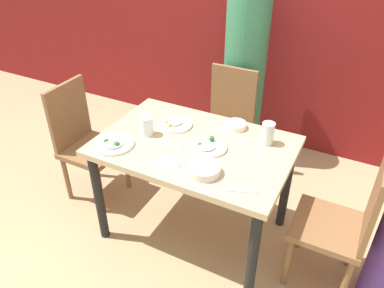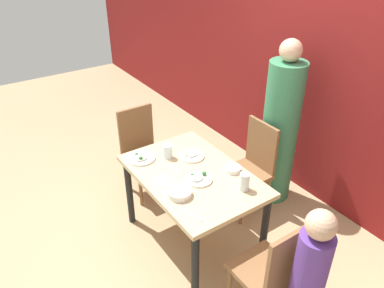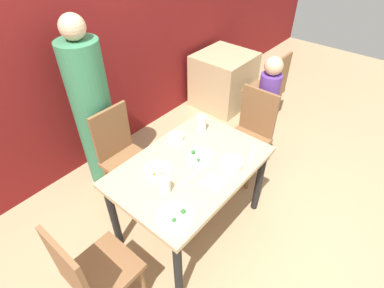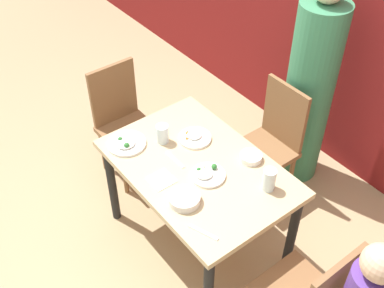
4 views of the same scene
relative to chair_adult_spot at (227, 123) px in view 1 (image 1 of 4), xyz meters
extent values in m
plane|color=tan|center=(0.08, -0.75, -0.49)|extent=(10.00, 10.00, 0.00)
cube|color=tan|center=(0.08, -0.75, 0.23)|extent=(1.19, 0.80, 0.04)
cylinder|color=black|center=(-0.45, -1.09, -0.14)|extent=(0.06, 0.06, 0.70)
cylinder|color=black|center=(0.62, -1.09, -0.14)|extent=(0.06, 0.06, 0.70)
cylinder|color=black|center=(-0.45, -0.40, -0.14)|extent=(0.06, 0.06, 0.70)
cylinder|color=black|center=(0.62, -0.40, -0.14)|extent=(0.06, 0.06, 0.70)
cube|color=brown|center=(0.00, -0.07, -0.07)|extent=(0.40, 0.40, 0.04)
cube|color=brown|center=(0.00, 0.11, 0.19)|extent=(0.38, 0.03, 0.49)
cylinder|color=brown|center=(-0.16, -0.24, -0.29)|extent=(0.04, 0.04, 0.39)
cylinder|color=brown|center=(0.17, -0.24, -0.29)|extent=(0.04, 0.04, 0.39)
cylinder|color=brown|center=(-0.16, 0.09, -0.29)|extent=(0.04, 0.04, 0.39)
cylinder|color=brown|center=(0.17, 0.09, -0.29)|extent=(0.04, 0.04, 0.39)
cube|color=brown|center=(0.95, -0.73, -0.07)|extent=(0.40, 0.40, 0.04)
cube|color=brown|center=(1.14, -0.73, 0.19)|extent=(0.03, 0.38, 0.49)
cylinder|color=brown|center=(0.79, -0.56, -0.29)|extent=(0.04, 0.04, 0.39)
cylinder|color=brown|center=(0.79, -0.89, -0.29)|extent=(0.04, 0.04, 0.39)
cylinder|color=brown|center=(1.12, -0.56, -0.29)|extent=(0.04, 0.04, 0.39)
cylinder|color=brown|center=(1.12, -0.89, -0.29)|extent=(0.04, 0.04, 0.39)
cube|color=brown|center=(-0.78, -0.73, -0.07)|extent=(0.40, 0.40, 0.04)
cube|color=brown|center=(-0.97, -0.73, 0.19)|extent=(0.03, 0.38, 0.49)
cylinder|color=brown|center=(-0.62, -0.90, -0.29)|extent=(0.04, 0.04, 0.39)
cylinder|color=brown|center=(-0.62, -0.57, -0.29)|extent=(0.04, 0.04, 0.39)
cylinder|color=brown|center=(-0.95, -0.90, -0.29)|extent=(0.04, 0.04, 0.39)
cylinder|color=brown|center=(-0.95, -0.57, -0.29)|extent=(0.04, 0.04, 0.39)
cylinder|color=#387F56|center=(0.00, 0.34, 0.24)|extent=(0.35, 0.35, 1.46)
cylinder|color=silver|center=(0.27, -0.99, 0.28)|extent=(0.18, 0.18, 0.05)
cylinder|color=#BC5123|center=(0.27, -0.99, 0.30)|extent=(0.16, 0.16, 0.01)
cylinder|color=white|center=(-0.35, -0.99, 0.26)|extent=(0.25, 0.25, 0.02)
ellipsoid|color=white|center=(-0.34, -1.00, 0.28)|extent=(0.13, 0.13, 0.02)
cone|color=orange|center=(-0.31, -1.01, 0.28)|extent=(0.02, 0.02, 0.02)
sphere|color=#2D702D|center=(-0.38, -1.01, 0.29)|extent=(0.03, 0.03, 0.03)
sphere|color=#2D702D|center=(-0.30, -1.01, 0.29)|extent=(0.04, 0.04, 0.04)
cylinder|color=white|center=(-0.12, -0.61, 0.26)|extent=(0.22, 0.22, 0.02)
ellipsoid|color=white|center=(-0.13, -0.61, 0.28)|extent=(0.10, 0.10, 0.02)
cone|color=orange|center=(-0.18, -0.63, 0.29)|extent=(0.02, 0.02, 0.03)
cone|color=orange|center=(-0.14, -0.66, 0.28)|extent=(0.02, 0.02, 0.02)
cylinder|color=white|center=(0.19, -0.75, 0.26)|extent=(0.21, 0.21, 0.02)
ellipsoid|color=white|center=(0.18, -0.77, 0.28)|extent=(0.10, 0.10, 0.02)
cone|color=orange|center=(0.15, -0.74, 0.29)|extent=(0.02, 0.02, 0.03)
sphere|color=#2D702D|center=(0.14, -0.78, 0.29)|extent=(0.03, 0.03, 0.03)
sphere|color=#2D702D|center=(0.18, -0.69, 0.29)|extent=(0.03, 0.03, 0.03)
cylinder|color=white|center=(0.24, -0.45, 0.27)|extent=(0.14, 0.14, 0.04)
cylinder|color=white|center=(0.24, -0.45, 0.29)|extent=(0.12, 0.12, 0.01)
cylinder|color=silver|center=(0.48, -0.54, 0.33)|extent=(0.08, 0.08, 0.14)
cylinder|color=silver|center=(-0.23, -0.79, 0.32)|extent=(0.08, 0.08, 0.13)
cube|color=white|center=(0.05, -0.99, 0.26)|extent=(0.14, 0.14, 0.01)
cube|color=silver|center=(0.50, -1.04, 0.26)|extent=(0.18, 0.08, 0.01)
cube|color=silver|center=(-0.04, -0.83, 0.26)|extent=(0.18, 0.02, 0.01)
camera|label=1|loc=(0.96, -2.47, 1.52)|focal=35.00mm
camera|label=2|loc=(2.15, -2.15, 2.03)|focal=35.00mm
camera|label=3|loc=(-1.17, -1.81, 1.81)|focal=28.00mm
camera|label=4|loc=(1.73, -2.06, 2.32)|focal=45.00mm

